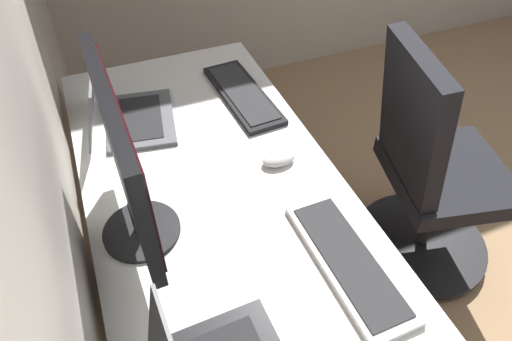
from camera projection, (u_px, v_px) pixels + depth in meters
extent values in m
cube|color=white|center=(238.00, 240.00, 1.20)|extent=(1.89, 0.72, 0.03)
cylinder|color=silver|center=(235.00, 125.00, 2.12)|extent=(0.05, 0.05, 0.70)
cylinder|color=silver|center=(103.00, 158.00, 1.96)|extent=(0.05, 0.05, 0.70)
cube|color=white|center=(233.00, 316.00, 1.44)|extent=(0.40, 0.50, 0.69)
cube|color=silver|center=(306.00, 290.00, 1.51)|extent=(0.37, 0.01, 0.61)
cylinder|color=black|center=(142.00, 231.00, 1.19)|extent=(0.20, 0.20, 0.01)
cylinder|color=black|center=(138.00, 217.00, 1.16)|extent=(0.04, 0.04, 0.10)
cube|color=black|center=(121.00, 154.00, 1.01)|extent=(0.51, 0.04, 0.33)
cube|color=#330F14|center=(128.00, 152.00, 1.01)|extent=(0.47, 0.02, 0.29)
cube|color=#595B60|center=(141.00, 120.00, 1.53)|extent=(0.33, 0.26, 0.01)
cube|color=#262628|center=(140.00, 118.00, 1.52)|extent=(0.26, 0.17, 0.00)
cube|color=#595B60|center=(91.00, 98.00, 1.43)|extent=(0.30, 0.10, 0.20)
cube|color=#B2BCCC|center=(91.00, 98.00, 1.43)|extent=(0.27, 0.09, 0.17)
cube|color=silver|center=(348.00, 261.00, 1.12)|extent=(0.42, 0.15, 0.02)
cube|color=#2D2D30|center=(349.00, 258.00, 1.12)|extent=(0.38, 0.12, 0.00)
cube|color=black|center=(243.00, 95.00, 1.63)|extent=(0.43, 0.17, 0.02)
cube|color=#2D2D30|center=(243.00, 92.00, 1.62)|extent=(0.38, 0.14, 0.00)
ellipsoid|color=silver|center=(279.00, 158.00, 1.38)|extent=(0.06, 0.10, 0.03)
cube|color=black|center=(448.00, 175.00, 1.73)|extent=(0.52, 0.50, 0.07)
cube|color=black|center=(413.00, 120.00, 1.51)|extent=(0.41, 0.21, 0.50)
cylinder|color=black|center=(432.00, 212.00, 1.89)|extent=(0.05, 0.05, 0.37)
cylinder|color=black|center=(420.00, 242.00, 2.03)|extent=(0.56, 0.56, 0.03)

